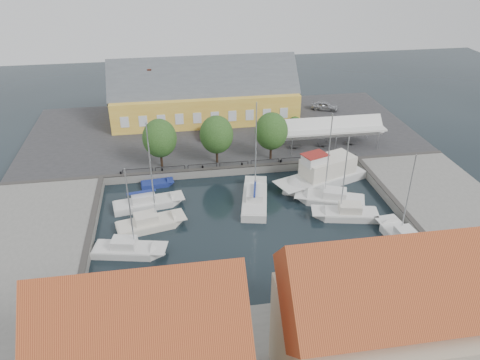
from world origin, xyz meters
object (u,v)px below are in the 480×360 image
(car_silver, at_px, (325,106))
(west_boat_b, at_px, (150,225))
(east_boat_c, at_px, (404,241))
(west_boat_c, at_px, (128,251))
(warehouse, at_px, (200,97))
(center_sailboat, at_px, (255,200))
(trawler, at_px, (323,175))
(east_boat_a, at_px, (331,200))
(east_boat_b, at_px, (347,215))
(tent_canopy, at_px, (332,128))
(launch_nw, at_px, (157,185))
(car_red, at_px, (206,132))
(west_boat_a, at_px, (147,204))
(launch_sw, at_px, (115,306))

(car_silver, xyz_separation_m, west_boat_b, (-28.27, -28.38, -1.48))
(east_boat_c, relative_size, west_boat_c, 1.02)
(warehouse, height_order, car_silver, warehouse)
(warehouse, relative_size, center_sailboat, 2.33)
(trawler, bearing_deg, east_boat_a, -96.32)
(trawler, distance_m, east_boat_b, 7.91)
(tent_canopy, bearing_deg, warehouse, 140.14)
(east_boat_b, distance_m, launch_nw, 22.74)
(tent_canopy, xyz_separation_m, launch_nw, (-23.76, -5.52, -3.59))
(car_silver, bearing_deg, east_boat_b, -169.26)
(trawler, bearing_deg, tent_canopy, 65.70)
(car_silver, bearing_deg, tent_canopy, -170.57)
(east_boat_c, bearing_deg, center_sailboat, 142.98)
(east_boat_b, height_order, west_boat_c, east_boat_b)
(east_boat_b, bearing_deg, car_red, 120.83)
(center_sailboat, bearing_deg, tent_canopy, 41.79)
(center_sailboat, height_order, west_boat_b, center_sailboat)
(west_boat_c, bearing_deg, west_boat_b, 64.47)
(trawler, distance_m, west_boat_c, 25.26)
(center_sailboat, relative_size, west_boat_a, 1.16)
(car_silver, relative_size, east_boat_b, 0.43)
(warehouse, xyz_separation_m, west_boat_b, (-7.94, -28.30, -4.17))
(west_boat_c, relative_size, launch_nw, 2.41)
(trawler, distance_m, launch_sw, 29.59)
(east_boat_c, bearing_deg, east_boat_b, 125.83)
(launch_sw, bearing_deg, launch_nw, 80.21)
(east_boat_a, height_order, west_boat_c, east_boat_a)
(west_boat_a, distance_m, launch_nw, 4.84)
(west_boat_a, xyz_separation_m, launch_nw, (1.09, 4.72, -0.18))
(tent_canopy, xyz_separation_m, car_red, (-16.62, 6.03, -2.01))
(east_boat_c, bearing_deg, east_boat_a, 117.59)
(east_boat_b, bearing_deg, trawler, 90.70)
(west_boat_b, bearing_deg, car_silver, 45.11)
(west_boat_c, bearing_deg, car_red, 68.09)
(warehouse, relative_size, trawler, 2.35)
(west_boat_b, distance_m, launch_nw, 8.96)
(launch_sw, height_order, launch_nw, launch_sw)
(trawler, xyz_separation_m, launch_nw, (-20.14, 2.51, -0.93))
(warehouse, height_order, west_boat_a, warehouse)
(car_red, bearing_deg, east_boat_b, -53.52)
(car_silver, bearing_deg, west_boat_a, 154.63)
(car_silver, height_order, east_boat_b, east_boat_b)
(car_red, bearing_deg, trawler, -41.60)
(warehouse, height_order, east_boat_b, warehouse)
(tent_canopy, relative_size, east_boat_a, 1.25)
(warehouse, height_order, car_red, warehouse)
(tent_canopy, xyz_separation_m, east_boat_b, (-3.53, -15.91, -3.42))
(car_silver, xyz_separation_m, east_boat_a, (-7.87, -26.59, -1.47))
(trawler, xyz_separation_m, west_boat_a, (-21.23, -2.21, -0.74))
(warehouse, relative_size, launch_sw, 5.02)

